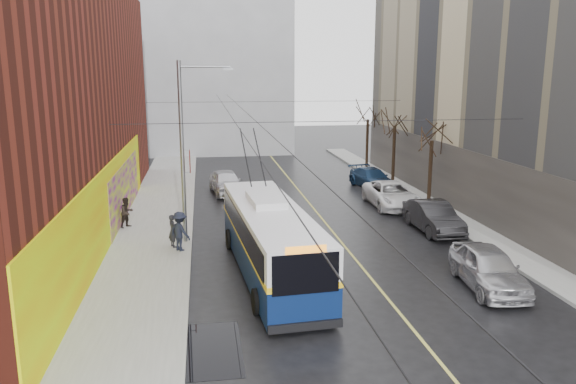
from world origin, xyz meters
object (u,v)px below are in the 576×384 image
tree_near (432,128)px  following_car (226,182)px  tree_mid (395,115)px  pedestrian_a (173,231)px  tree_far (368,110)px  parked_car_a (488,268)px  parked_car_b (433,217)px  pedestrian_b (127,212)px  parked_car_d (372,178)px  trolleybus (270,239)px  pedestrian_c (180,231)px  streetlight_pole (185,148)px  parked_car_c (391,195)px

tree_near → following_car: (-12.77, 5.57, -4.14)m
tree_mid → pedestrian_a: size_ratio=4.16×
tree_mid → tree_far: tree_mid is taller
parked_car_a → following_car: 21.54m
parked_car_b → pedestrian_a: bearing=-176.1°
tree_mid → pedestrian_b: (-18.50, -9.92, -4.28)m
following_car → parked_car_d: bearing=-5.3°
parked_car_a → following_car: parked_car_a is taller
trolleybus → following_car: 16.52m
parked_car_d → pedestrian_c: (-13.50, -13.34, 0.37)m
pedestrian_a → following_car: bearing=-36.3°
tree_near → following_car: 14.53m
streetlight_pole → pedestrian_a: size_ratio=5.60×
tree_near → pedestrian_c: size_ratio=3.39×
parked_car_c → streetlight_pole: bearing=-153.7°
tree_near → pedestrian_b: bearing=-171.0°
following_car → pedestrian_c: bearing=-108.7°
parked_car_a → pedestrian_a: (-12.67, 6.86, 0.12)m
trolleybus → pedestrian_c: 5.20m
parked_car_c → pedestrian_a: size_ratio=3.51×
streetlight_pole → tree_near: (15.14, 6.00, 0.13)m
trolleybus → pedestrian_a: size_ratio=7.52×
pedestrian_b → trolleybus: bearing=-95.8°
parked_car_d → pedestrian_c: bearing=-144.3°
trolleybus → following_car: bearing=89.8°
streetlight_pole → parked_car_b: size_ratio=1.82×
tree_mid → tree_far: (0.00, 7.00, -0.11)m
tree_mid → pedestrian_a: (-15.87, -13.87, -4.30)m
parked_car_c → pedestrian_a: 15.04m
streetlight_pole → pedestrian_b: bearing=137.5°
streetlight_pole → parked_car_c: bearing=25.5°
parked_car_b → pedestrian_c: bearing=-173.4°
parked_car_c → parked_car_d: 5.85m
parked_car_b → following_car: following_car is taller
trolleybus → parked_car_b: trolleybus is taller
tree_mid → parked_car_b: (-2.15, -12.76, -4.44)m
parked_car_d → parked_car_c: bearing=-104.0°
parked_car_c → parked_car_b: bearing=-85.6°
parked_car_c → parked_car_d: size_ratio=1.13×
trolleybus → parked_car_a: bearing=-22.9°
streetlight_pole → parked_car_c: streetlight_pole is taller
tree_near → parked_car_c: size_ratio=1.13×
tree_mid → parked_car_c: (-2.50, -6.97, -4.47)m
tree_mid → pedestrian_b: 21.42m
parked_car_a → tree_mid: bearing=87.1°
tree_mid → tree_near: bearing=-90.0°
streetlight_pole → tree_far: (15.14, 20.00, 0.30)m
parked_car_b → parked_car_c: (-0.36, 5.79, -0.03)m
parked_car_b → parked_car_c: parked_car_b is taller
tree_near → trolleybus: tree_near is taller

